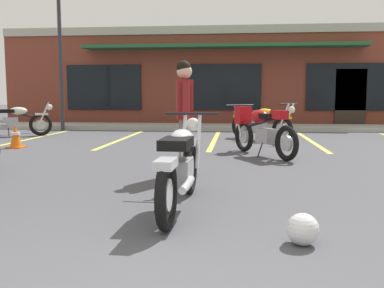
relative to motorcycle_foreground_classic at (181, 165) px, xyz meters
name	(u,v)px	position (x,y,z in m)	size (l,w,h in m)	color
ground_plane	(195,179)	(0.00, 1.65, -0.46)	(80.00, 80.00, 0.00)	#47474C
sidewalk_kerb	(220,127)	(0.00, 10.48, -0.39)	(22.00, 1.80, 0.14)	#A8A59E
brick_storefront_building	(224,78)	(0.00, 14.63, 1.40)	(17.01, 6.02, 3.72)	brown
painted_stall_lines	(215,140)	(0.00, 6.88, -0.46)	(9.95, 4.80, 0.01)	#DBCC4C
motorcycle_foreground_classic	(181,165)	(0.00, 0.00, 0.00)	(0.66, 2.11, 0.98)	black
motorcycle_red_sportbike	(261,128)	(1.04, 4.16, 0.07)	(1.33, 1.88, 0.98)	black
motorcycle_black_cruiser	(14,120)	(-5.68, 7.29, 0.00)	(1.96, 1.18, 0.98)	black
motorcycle_blue_standard	(261,123)	(1.20, 6.95, 0.00)	(1.65, 1.65, 0.98)	black
person_in_black_shirt	(184,111)	(-0.18, 1.84, 0.49)	(0.33, 0.61, 1.68)	black
helmet_on_pavement	(303,229)	(1.11, -1.00, -0.33)	(0.26, 0.26, 0.26)	silver
traffic_cone	(16,136)	(-4.34, 4.80, -0.20)	(0.34, 0.34, 0.53)	orange
parking_lot_lamp_post	(58,22)	(-5.13, 9.28, 3.02)	(0.24, 0.76, 5.45)	#2D2D33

